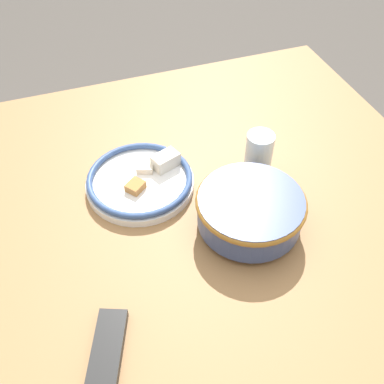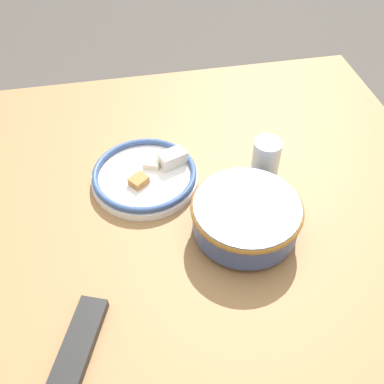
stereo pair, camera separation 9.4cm
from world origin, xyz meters
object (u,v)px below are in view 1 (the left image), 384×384
object	(u,v)px
noodle_bowl	(250,210)
tv_remote	(104,367)
food_plate	(141,180)
drinking_glass	(259,155)

from	to	relation	value
noodle_bowl	tv_remote	size ratio (longest dim) A/B	1.10
tv_remote	food_plate	bearing A→B (deg)	-91.28
food_plate	tv_remote	xyz separation A→B (m)	(-0.39, 0.16, -0.01)
noodle_bowl	drinking_glass	distance (m)	0.16
drinking_glass	tv_remote	bearing A→B (deg)	128.45
noodle_bowl	tv_remote	world-z (taller)	noodle_bowl
drinking_glass	noodle_bowl	bearing A→B (deg)	148.98
noodle_bowl	food_plate	world-z (taller)	noodle_bowl
tv_remote	drinking_glass	distance (m)	0.55
food_plate	tv_remote	world-z (taller)	food_plate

